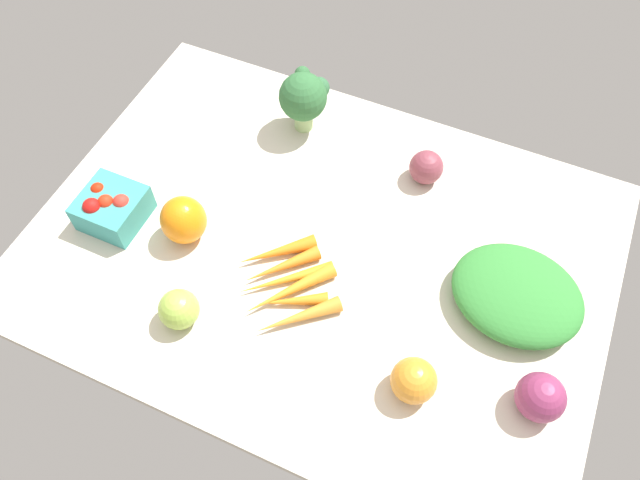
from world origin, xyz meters
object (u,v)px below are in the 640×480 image
object	(u,v)px
bell_pepper_orange	(183,220)
leafy_greens_clump	(517,294)
heirloom_tomato_green	(179,309)
berry_basket	(112,207)
red_onion_near_basket	(540,397)
carrot_bunch	(288,284)
broccoli_head	(304,97)
red_onion_center	(426,167)
heirloom_tomato_orange	(414,380)

from	to	relation	value
bell_pepper_orange	leafy_greens_clump	bearing A→B (deg)	-169.80
heirloom_tomato_green	leafy_greens_clump	xyz separation A→B (cm)	(-50.70, -25.78, -0.29)
berry_basket	red_onion_near_basket	bearing A→B (deg)	177.46
carrot_bunch	broccoli_head	bearing A→B (deg)	-69.79
bell_pepper_orange	carrot_bunch	xyz separation A→B (cm)	(-21.74, 2.52, -3.34)
berry_basket	heirloom_tomato_green	bearing A→B (deg)	149.68
carrot_bunch	heirloom_tomato_green	size ratio (longest dim) A/B	3.21
berry_basket	leafy_greens_clump	xyz separation A→B (cm)	(-72.91, -12.79, -0.21)
red_onion_center	bell_pepper_orange	bearing A→B (deg)	40.46
broccoli_head	heirloom_tomato_green	world-z (taller)	broccoli_head
red_onion_center	red_onion_near_basket	xyz separation A→B (cm)	(-30.47, 36.28, 0.56)
red_onion_center	berry_basket	size ratio (longest dim) A/B	0.60
red_onion_center	leafy_greens_clump	bearing A→B (deg)	139.00
berry_basket	leafy_greens_clump	distance (cm)	74.02
leafy_greens_clump	berry_basket	bearing A→B (deg)	9.95
leafy_greens_clump	broccoli_head	bearing A→B (deg)	-24.75
heirloom_tomato_orange	red_onion_center	distance (cm)	43.24
bell_pepper_orange	heirloom_tomato_orange	world-z (taller)	bell_pepper_orange
red_onion_center	broccoli_head	size ratio (longest dim) A/B	0.50
bell_pepper_orange	red_onion_near_basket	world-z (taller)	bell_pepper_orange
bell_pepper_orange	leafy_greens_clump	distance (cm)	59.59
broccoli_head	leafy_greens_clump	bearing A→B (deg)	155.25
red_onion_center	heirloom_tomato_orange	bearing A→B (deg)	106.04
bell_pepper_orange	heirloom_tomato_orange	distance (cm)	48.95
heirloom_tomato_green	bell_pepper_orange	bearing A→B (deg)	-62.50
berry_basket	carrot_bunch	bearing A→B (deg)	179.57
bell_pepper_orange	carrot_bunch	bearing A→B (deg)	173.39
heirloom_tomato_orange	red_onion_near_basket	distance (cm)	19.26
heirloom_tomato_green	red_onion_near_basket	world-z (taller)	red_onion_near_basket
berry_basket	red_onion_near_basket	size ratio (longest dim) A/B	1.42
red_onion_center	berry_basket	bearing A→B (deg)	33.20
heirloom_tomato_green	leafy_greens_clump	size ratio (longest dim) A/B	0.31
red_onion_near_basket	red_onion_center	bearing A→B (deg)	-49.98
heirloom_tomato_orange	carrot_bunch	distance (cm)	27.40
red_onion_center	heirloom_tomato_green	distance (cm)	53.48
heirloom_tomato_orange	leafy_greens_clump	xyz separation A→B (cm)	(-10.97, -21.64, -0.53)
red_onion_center	carrot_bunch	world-z (taller)	red_onion_center
carrot_bunch	red_onion_near_basket	world-z (taller)	red_onion_near_basket
carrot_bunch	red_onion_near_basket	distance (cm)	44.64
bell_pepper_orange	red_onion_center	xyz separation A→B (cm)	(-35.72, -30.46, -1.37)
bell_pepper_orange	berry_basket	xyz separation A→B (cm)	(14.27, 2.25, -1.31)
red_onion_center	carrot_bunch	size ratio (longest dim) A/B	0.30
broccoli_head	heirloom_tomato_orange	bearing A→B (deg)	131.23
leafy_greens_clump	carrot_bunch	bearing A→B (deg)	19.50
red_onion_near_basket	broccoli_head	bearing A→B (deg)	-34.37
red_onion_center	red_onion_near_basket	world-z (taller)	red_onion_near_basket
carrot_bunch	red_onion_near_basket	bearing A→B (deg)	175.75
heirloom_tomato_orange	carrot_bunch	xyz separation A→B (cm)	(25.92, -8.57, -2.34)
bell_pepper_orange	heirloom_tomato_green	xyz separation A→B (cm)	(-7.93, 15.23, -1.23)
heirloom_tomato_orange	broccoli_head	distance (cm)	59.72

